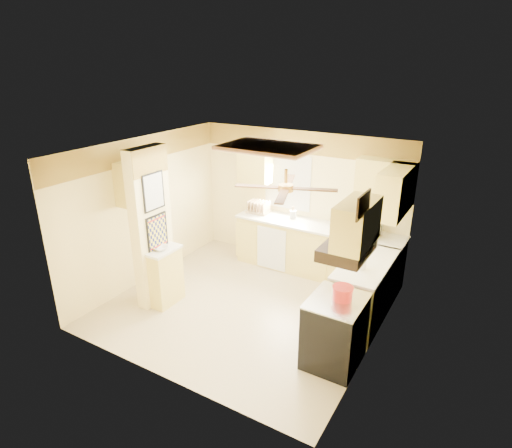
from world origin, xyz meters
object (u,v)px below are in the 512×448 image
Objects in this scene: dutch_oven at (343,293)px; kettle at (362,263)px; stove at (335,331)px; bowl at (161,248)px; microwave at (364,226)px.

kettle is at bearing 92.67° from dutch_oven.
kettle is (0.01, 0.92, 0.57)m from stove.
stove is 4.58× the size of kettle.
stove is 4.15× the size of bowl.
microwave is 2.34× the size of bowl.
stove is 2.88m from bowl.
kettle is at bearing 18.56° from bowl.
stove is at bearing 105.08° from microwave.
dutch_oven is 0.87m from kettle.
stove is 1.77× the size of microwave.
kettle reaches higher than dutch_oven.
microwave is 3.31m from bowl.
dutch_oven reaches higher than bowl.
dutch_oven is (0.39, -2.10, -0.08)m from microwave.
microwave is 1.28m from kettle.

